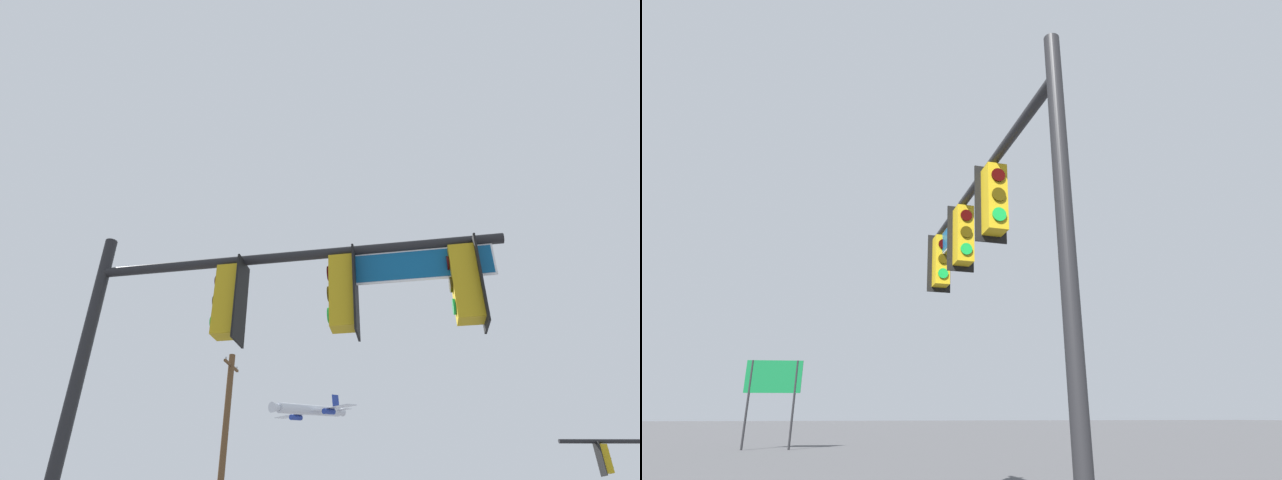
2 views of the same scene
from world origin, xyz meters
TOP-DOWN VIEW (x-y plane):
  - signal_pole_near at (-3.60, -6.48)m, footprint 6.34×0.59m
  - utility_pole at (-11.41, 11.98)m, footprint 0.33×2.09m
  - airplane at (-33.75, 133.17)m, footprint 26.80×28.58m

SIDE VIEW (x-z plane):
  - signal_pole_near at x=-3.60m, z-range 1.49..7.67m
  - utility_pole at x=-11.41m, z-range 0.13..10.53m
  - airplane at x=-33.75m, z-range 28.78..38.63m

